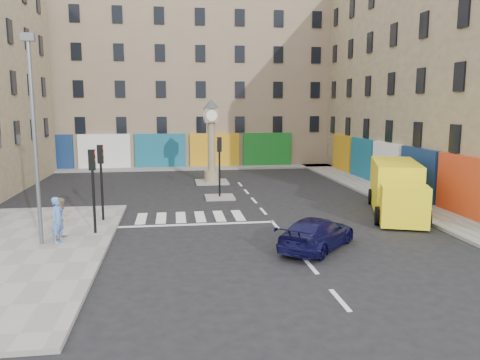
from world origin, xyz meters
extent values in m
plane|color=black|center=(0.00, 0.00, 0.00)|extent=(120.00, 120.00, 0.00)
cube|color=gray|center=(-11.00, -2.00, 0.07)|extent=(7.00, 16.00, 0.15)
cube|color=gray|center=(8.70, 10.00, 0.07)|extent=(2.60, 30.00, 0.15)
cube|color=gray|center=(-4.00, 22.20, 0.07)|extent=(32.00, 2.40, 0.15)
cube|color=gray|center=(-2.00, 8.00, 0.06)|extent=(1.80, 1.80, 0.12)
cube|color=gray|center=(-2.00, 14.00, 0.06)|extent=(2.40, 2.40, 0.12)
cube|color=tan|center=(15.00, 10.00, 8.00)|extent=(10.00, 30.00, 16.00)
cube|color=#88715B|center=(-4.00, 28.00, 8.50)|extent=(32.00, 10.00, 17.00)
cylinder|color=black|center=(-8.30, 0.20, 1.55)|extent=(0.12, 0.12, 2.80)
cube|color=black|center=(-8.30, 0.20, 3.40)|extent=(0.28, 0.22, 0.90)
cylinder|color=black|center=(-8.30, 2.60, 1.55)|extent=(0.12, 0.12, 2.80)
cube|color=black|center=(-8.30, 2.60, 3.40)|extent=(0.28, 0.22, 0.90)
cylinder|color=black|center=(-2.00, 8.00, 1.52)|extent=(0.12, 0.12, 2.80)
cube|color=black|center=(-2.00, 8.00, 3.37)|extent=(0.28, 0.22, 0.90)
cylinder|color=#595B60|center=(-10.20, -1.20, 4.15)|extent=(0.16, 0.16, 8.00)
cube|color=#595B60|center=(-10.20, -1.20, 8.30)|extent=(0.50, 0.25, 0.30)
cylinder|color=tan|center=(-2.00, 14.00, 0.52)|extent=(1.10, 1.10, 0.80)
cylinder|color=tan|center=(-2.00, 14.00, 2.72)|extent=(0.56, 0.56, 3.60)
cube|color=tan|center=(-2.00, 14.00, 5.02)|extent=(1.00, 1.00, 1.00)
cylinder|color=white|center=(-2.00, 13.48, 5.02)|extent=(0.80, 0.06, 0.80)
cone|color=#333338|center=(-2.00, 14.00, 5.87)|extent=(1.20, 1.20, 0.70)
imported|color=black|center=(0.84, -2.98, 0.64)|extent=(4.28, 4.46, 1.28)
cube|color=yellow|center=(7.23, 3.33, 1.41)|extent=(3.96, 5.85, 2.59)
cube|color=yellow|center=(5.85, -0.48, 1.07)|extent=(2.47, 2.00, 1.92)
cube|color=black|center=(5.83, -0.53, 1.52)|extent=(2.15, 1.60, 0.79)
cylinder|color=black|center=(4.94, 0.33, 0.45)|extent=(0.57, 0.94, 0.90)
cylinder|color=black|center=(7.06, -0.44, 0.45)|extent=(0.57, 0.94, 0.90)
cylinder|color=black|center=(6.63, 4.99, 0.45)|extent=(0.57, 0.94, 0.90)
cylinder|color=black|center=(8.75, 4.22, 0.45)|extent=(0.57, 0.94, 0.90)
imported|color=#5078B8|center=(-9.53, -1.13, 1.10)|extent=(0.69, 0.82, 1.90)
imported|color=#997E5E|center=(-9.53, -0.45, 1.02)|extent=(0.87, 1.00, 1.74)
camera|label=1|loc=(-4.79, -20.58, 5.69)|focal=35.00mm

